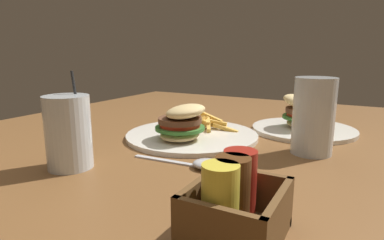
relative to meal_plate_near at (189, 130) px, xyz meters
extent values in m
cube|color=brown|center=(0.02, 0.09, -0.04)|extent=(1.48, 1.37, 0.03)
cylinder|color=brown|center=(-0.65, -0.53, -0.41)|extent=(0.08, 0.08, 0.70)
cylinder|color=silver|center=(-0.02, 0.00, -0.02)|extent=(0.31, 0.31, 0.01)
ellipsoid|color=#E0C17F|center=(0.04, 0.00, 0.00)|extent=(0.12, 0.11, 0.02)
cylinder|color=#38752D|center=(0.04, 0.00, 0.01)|extent=(0.13, 0.13, 0.01)
cylinder|color=red|center=(0.04, 0.00, 0.02)|extent=(0.11, 0.11, 0.01)
cylinder|color=brown|center=(0.04, 0.00, 0.03)|extent=(0.12, 0.12, 0.01)
ellipsoid|color=#E0C17F|center=(0.04, 0.01, 0.05)|extent=(0.12, 0.11, 0.04)
cube|color=gold|center=(-0.07, -0.04, -0.01)|extent=(0.08, 0.01, 0.03)
cube|color=gold|center=(-0.05, -0.01, 0.01)|extent=(0.08, 0.06, 0.01)
cube|color=gold|center=(-0.08, 0.00, 0.01)|extent=(0.08, 0.01, 0.02)
cube|color=gold|center=(-0.09, -0.02, 0.01)|extent=(0.05, 0.05, 0.02)
cube|color=gold|center=(-0.08, 0.00, 0.00)|extent=(0.05, 0.07, 0.02)
cube|color=gold|center=(-0.11, -0.05, 0.00)|extent=(0.07, 0.04, 0.03)
cube|color=gold|center=(-0.08, 0.06, -0.01)|extent=(0.01, 0.07, 0.02)
cube|color=gold|center=(-0.08, 0.01, 0.01)|extent=(0.02, 0.09, 0.02)
cube|color=gold|center=(-0.09, -0.05, 0.00)|extent=(0.07, 0.02, 0.01)
cube|color=gold|center=(-0.07, 0.01, 0.00)|extent=(0.07, 0.04, 0.03)
cube|color=gold|center=(-0.10, 0.01, 0.01)|extent=(0.02, 0.07, 0.03)
cube|color=gold|center=(-0.12, -0.01, -0.01)|extent=(0.09, 0.04, 0.01)
cube|color=gold|center=(-0.08, 0.01, 0.01)|extent=(0.06, 0.04, 0.02)
cube|color=gold|center=(-0.07, -0.02, 0.01)|extent=(0.02, 0.09, 0.03)
cylinder|color=silver|center=(-0.03, 0.27, 0.05)|extent=(0.08, 0.08, 0.15)
cylinder|color=#B26B19|center=(-0.03, 0.27, 0.04)|extent=(0.07, 0.07, 0.13)
cylinder|color=silver|center=(0.26, -0.09, 0.04)|extent=(0.08, 0.08, 0.13)
cylinder|color=orange|center=(0.26, -0.09, 0.03)|extent=(0.07, 0.07, 0.11)
cylinder|color=black|center=(0.24, -0.09, 0.06)|extent=(0.01, 0.04, 0.17)
ellipsoid|color=silver|center=(0.15, 0.12, -0.02)|extent=(0.05, 0.06, 0.02)
cube|color=silver|center=(0.15, 0.04, -0.02)|extent=(0.02, 0.13, 0.00)
cylinder|color=silver|center=(-0.21, 0.22, -0.02)|extent=(0.26, 0.26, 0.01)
ellipsoid|color=#E0C17F|center=(-0.21, 0.22, 0.00)|extent=(0.12, 0.11, 0.02)
cylinder|color=#38752D|center=(-0.21, 0.22, 0.01)|extent=(0.13, 0.13, 0.01)
cylinder|color=red|center=(-0.21, 0.22, 0.02)|extent=(0.11, 0.11, 0.01)
cylinder|color=brown|center=(-0.21, 0.22, 0.03)|extent=(0.12, 0.12, 0.01)
ellipsoid|color=#E0C17F|center=(-0.20, 0.21, 0.05)|extent=(0.12, 0.11, 0.05)
cube|color=brown|center=(0.33, 0.24, -0.02)|extent=(0.11, 0.10, 0.01)
cube|color=brown|center=(0.27, 0.24, 0.01)|extent=(0.01, 0.10, 0.06)
cube|color=brown|center=(0.38, 0.24, 0.01)|extent=(0.01, 0.10, 0.06)
cube|color=brown|center=(0.33, 0.20, 0.01)|extent=(0.11, 0.01, 0.06)
cube|color=brown|center=(0.33, 0.29, 0.01)|extent=(0.11, 0.01, 0.06)
cylinder|color=maroon|center=(0.30, 0.24, 0.03)|extent=(0.04, 0.04, 0.08)
cylinder|color=#512D14|center=(0.33, 0.24, 0.03)|extent=(0.04, 0.04, 0.08)
cylinder|color=gold|center=(0.35, 0.23, 0.03)|extent=(0.04, 0.04, 0.08)
camera|label=1|loc=(0.63, 0.35, 0.18)|focal=30.00mm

